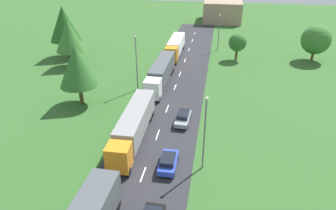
% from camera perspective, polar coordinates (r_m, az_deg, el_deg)
% --- Properties ---
extents(road, '(10.00, 140.00, 0.06)m').
position_cam_1_polar(road, '(33.08, -4.45, -12.23)').
color(road, '#2B2B30').
rests_on(road, ground).
extents(lane_marking_centre, '(0.16, 124.29, 0.01)m').
position_cam_1_polar(lane_marking_centre, '(30.91, -5.80, -15.61)').
color(lane_marking_centre, white).
rests_on(lane_marking_centre, road).
extents(truck_second, '(2.80, 14.40, 3.55)m').
position_cam_1_polar(truck_second, '(36.99, -6.43, -3.65)').
color(truck_second, orange).
rests_on(truck_second, road).
extents(truck_third, '(2.60, 14.99, 3.71)m').
position_cam_1_polar(truck_third, '(52.18, -1.34, 6.13)').
color(truck_third, white).
rests_on(truck_third, road).
extents(truck_fourth, '(2.50, 13.38, 3.47)m').
position_cam_1_polar(truck_fourth, '(67.30, 1.40, 10.96)').
color(truck_fourth, orange).
rests_on(truck_fourth, road).
extents(car_third, '(1.82, 3.96, 1.50)m').
position_cam_1_polar(car_third, '(32.90, 0.03, -10.58)').
color(car_third, blue).
rests_on(car_third, road).
extents(car_fourth, '(1.91, 4.34, 1.46)m').
position_cam_1_polar(car_fourth, '(40.90, 2.85, -2.35)').
color(car_fourth, '#8C939E').
rests_on(car_fourth, road).
extents(lamppost_second, '(0.36, 0.36, 8.46)m').
position_cam_1_polar(lamppost_second, '(30.99, 6.87, -4.72)').
color(lamppost_second, slate).
rests_on(lamppost_second, ground).
extents(lamppost_third, '(0.36, 0.36, 9.09)m').
position_cam_1_polar(lamppost_third, '(49.29, -5.92, 8.21)').
color(lamppost_third, slate).
rests_on(lamppost_third, ground).
extents(lamppost_fourth, '(0.36, 0.36, 8.13)m').
position_cam_1_polar(lamppost_fourth, '(71.08, 9.50, 13.54)').
color(lamppost_fourth, slate).
rests_on(lamppost_fourth, ground).
extents(tree_oak, '(5.86, 5.86, 7.33)m').
position_cam_1_polar(tree_oak, '(70.21, 25.93, 10.91)').
color(tree_oak, '#513823').
rests_on(tree_oak, ground).
extents(tree_birch, '(5.48, 5.48, 9.24)m').
position_cam_1_polar(tree_birch, '(62.32, -18.04, 12.24)').
color(tree_birch, '#513823').
rests_on(tree_birch, ground).
extents(tree_maple, '(3.68, 3.68, 5.57)m').
position_cam_1_polar(tree_maple, '(65.57, 12.87, 11.31)').
color(tree_maple, '#513823').
rests_on(tree_maple, ground).
extents(tree_pine, '(5.51, 5.51, 9.13)m').
position_cam_1_polar(tree_pine, '(45.72, -16.67, 7.03)').
color(tree_pine, '#513823').
rests_on(tree_pine, ground).
extents(tree_elm, '(6.40, 6.40, 10.66)m').
position_cam_1_polar(tree_elm, '(68.48, -18.87, 14.19)').
color(tree_elm, '#513823').
rests_on(tree_elm, ground).
extents(distant_building, '(11.62, 13.77, 6.27)m').
position_cam_1_polar(distant_building, '(103.19, 10.18, 16.93)').
color(distant_building, '#9E846B').
rests_on(distant_building, ground).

